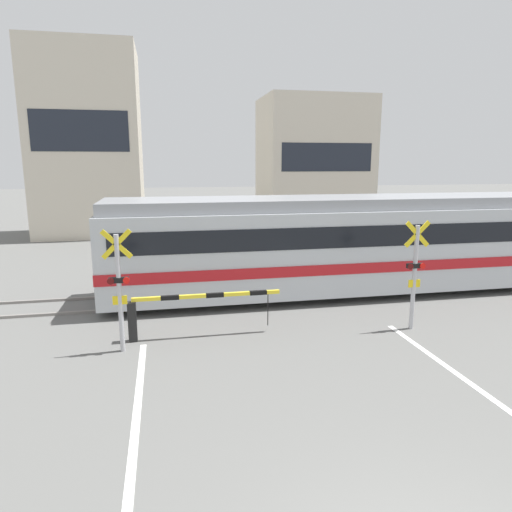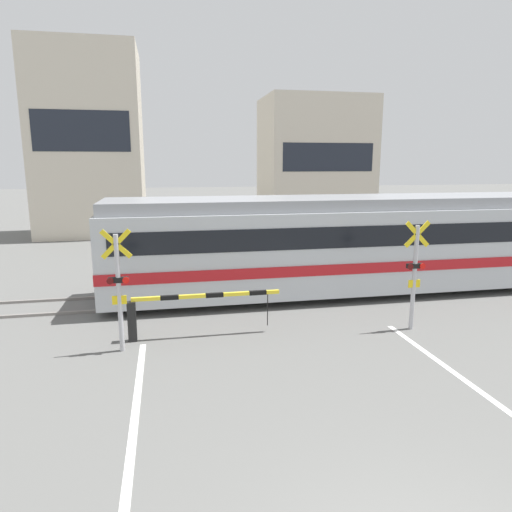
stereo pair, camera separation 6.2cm
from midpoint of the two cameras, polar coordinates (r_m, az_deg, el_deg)
rail_track_near at (r=14.22m, az=-0.28°, el=-5.76°), size 50.00×0.10×0.08m
rail_track_far at (r=15.58m, az=-1.29°, el=-4.22°), size 50.00×0.10×0.08m
commuter_train at (r=16.29m, az=17.68°, el=1.95°), size 19.62×3.03×3.19m
crossing_barrier_near at (r=11.45m, az=-10.10°, el=-6.37°), size 3.77×0.20×1.10m
crossing_barrier_far at (r=17.82m, az=5.37°, el=0.21°), size 3.77×0.20×1.10m
crossing_signal_left at (r=10.74m, az=-16.64°, el=-3.53°), size 0.68×0.15×2.85m
crossing_signal_right at (r=12.37m, az=19.36°, el=-1.74°), size 0.68×0.15×2.85m
pedestrian at (r=20.98m, az=-7.76°, el=2.17°), size 0.38×0.22×1.56m
building_left_of_street at (r=29.45m, az=-20.04°, el=13.11°), size 6.02×5.12×10.83m
building_right_of_street at (r=30.71m, az=7.42°, el=11.31°), size 6.74×5.12×8.38m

